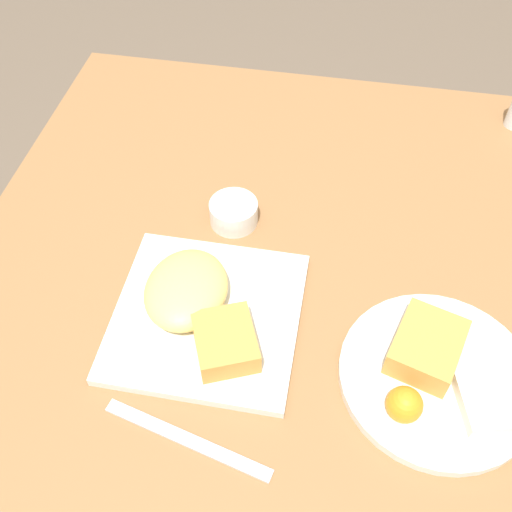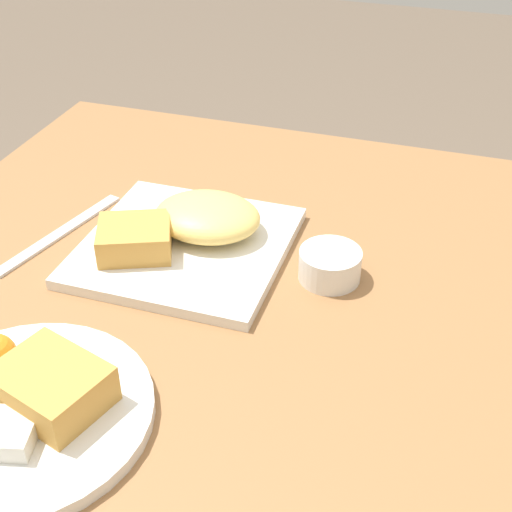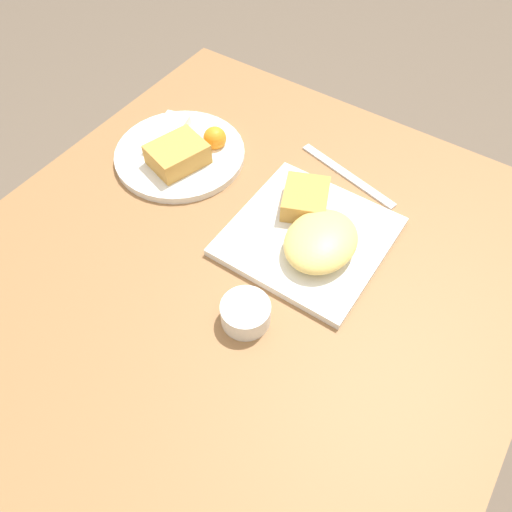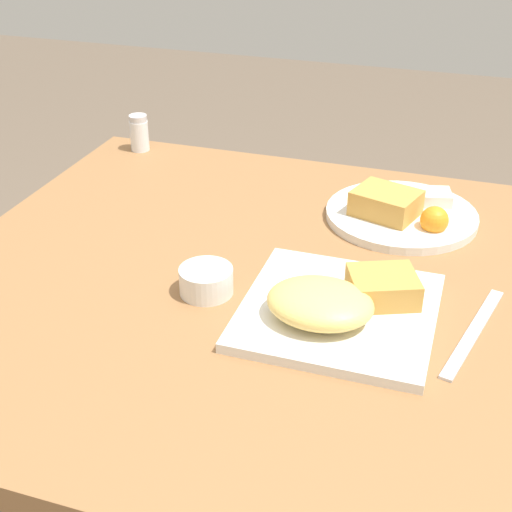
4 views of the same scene
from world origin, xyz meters
name	(u,v)px [view 2 (image 2 of 4)]	position (x,y,z in m)	size (l,w,h in m)	color
dining_table	(258,356)	(0.00, 0.00, 0.68)	(0.95, 0.88, 0.77)	olive
plate_square_near	(187,234)	(0.11, -0.07, 0.79)	(0.25, 0.25, 0.06)	white
plate_oval_far	(23,405)	(0.15, 0.24, 0.79)	(0.24, 0.24, 0.05)	white
sauce_ramekin	(330,264)	(-0.07, -0.06, 0.79)	(0.07, 0.07, 0.04)	white
butter_knife	(60,233)	(0.28, -0.04, 0.77)	(0.07, 0.21, 0.00)	silver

